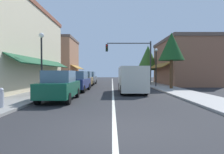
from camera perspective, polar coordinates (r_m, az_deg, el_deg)
name	(u,v)px	position (r m, az deg, el deg)	size (l,w,h in m)	color
ground_plane	(113,86)	(23.22, 0.35, -2.68)	(80.00, 80.00, 0.00)	#28282B
sidewalk_left	(70,85)	(23.84, -13.00, -2.46)	(2.60, 56.00, 0.12)	gray
sidewalk_right	(157,85)	(23.88, 13.68, -2.46)	(2.60, 56.00, 0.12)	#A39E99
lane_center_stripe	(113,86)	(23.22, 0.35, -2.67)	(0.14, 52.00, 0.01)	silver
storefront_left_block	(15,48)	(19.57, -27.88, 8.00)	(6.08, 14.20, 7.92)	beige
storefront_right_block	(183,62)	(26.98, 21.16, 4.25)	(6.86, 10.20, 6.07)	#8E5B42
storefront_far_left	(63,60)	(34.42, -14.98, 5.03)	(5.79, 8.20, 7.70)	#9E6B4C
parked_car_nearest_left	(60,86)	(11.21, -15.71, -2.64)	(1.84, 4.13, 1.77)	#0F4C33
parked_car_second_left	(78,81)	(16.40, -10.53, -1.34)	(1.88, 4.15, 1.77)	navy
parked_car_third_left	(85,79)	(21.08, -8.47, -0.72)	(1.82, 4.12, 1.77)	brown
parked_car_far_left	(90,78)	(25.58, -6.96, -0.34)	(1.86, 4.14, 1.77)	#4C5156
van_in_lane	(132,79)	(15.11, 6.27, -0.54)	(2.02, 5.19, 2.12)	beige
traffic_signal_mast_arm	(135,55)	(23.48, 7.17, 6.81)	(5.76, 0.50, 5.59)	#333333
street_lamp_left_near	(42,53)	(14.02, -20.84, 6.98)	(0.36, 0.36, 4.48)	black
street_lamp_right_mid	(157,61)	(21.14, 13.66, 4.91)	(0.36, 0.36, 4.34)	black
tree_right_near	(172,47)	(18.88, 18.12, 8.84)	(2.43, 2.43, 5.50)	#4C331E
tree_right_far	(149,58)	(31.30, 11.25, 5.80)	(3.72, 3.72, 6.12)	#4C331E
fire_hydrant	(2,98)	(9.47, -30.93, -5.53)	(0.22, 0.22, 0.87)	#B2B2B7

